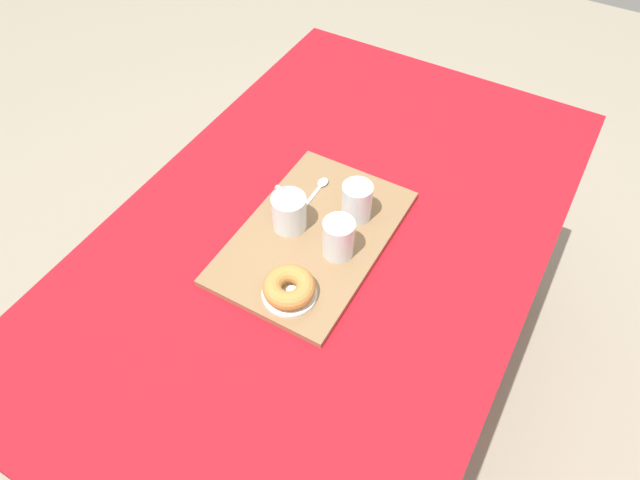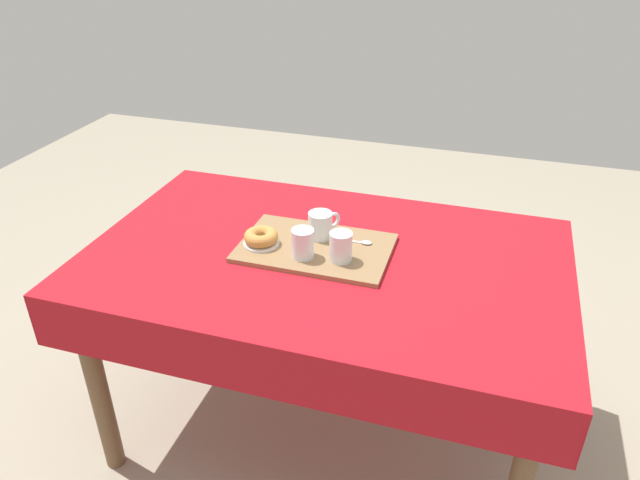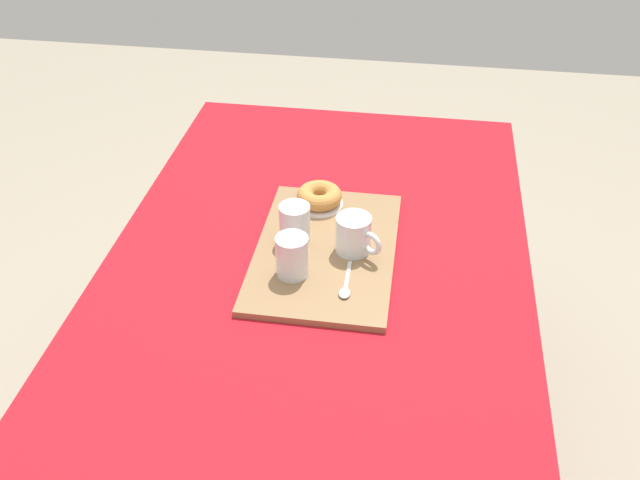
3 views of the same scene
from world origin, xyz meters
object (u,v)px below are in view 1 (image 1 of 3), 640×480
object	(u,v)px
water_glass_near	(338,240)
water_glass_far	(357,203)
dining_table	(327,254)
sugar_donut_left	(289,287)
serving_tray	(313,236)
teaspoon_near	(320,186)
donut_plate_left	(290,294)
tea_mug_left	(289,212)

from	to	relation	value
water_glass_near	water_glass_far	world-z (taller)	same
dining_table	sugar_donut_left	bearing A→B (deg)	-173.22
water_glass_near	water_glass_far	xyz separation A→B (m)	(0.12, 0.02, 0.00)
serving_tray	teaspoon_near	xyz separation A→B (m)	(0.14, 0.06, 0.01)
dining_table	donut_plate_left	bearing A→B (deg)	-173.22
dining_table	donut_plate_left	distance (m)	0.23
teaspoon_near	sugar_donut_left	bearing A→B (deg)	-162.36
water_glass_near	teaspoon_near	distance (m)	0.21
donut_plate_left	water_glass_near	bearing A→B (deg)	-12.05
water_glass_near	water_glass_far	distance (m)	0.12
sugar_donut_left	teaspoon_near	bearing A→B (deg)	18.35
water_glass_far	donut_plate_left	xyz separation A→B (m)	(-0.27, 0.02, -0.04)
dining_table	water_glass_far	distance (m)	0.16
water_glass_far	sugar_donut_left	bearing A→B (deg)	176.43
serving_tray	teaspoon_near	bearing A→B (deg)	23.95
serving_tray	teaspoon_near	distance (m)	0.15
serving_tray	tea_mug_left	bearing A→B (deg)	90.88
water_glass_near	tea_mug_left	bearing A→B (deg)	83.38
water_glass_far	dining_table	bearing A→B (deg)	146.12
serving_tray	tea_mug_left	distance (m)	0.08
donut_plate_left	teaspoon_near	xyz separation A→B (m)	(0.30, 0.10, 0.00)
sugar_donut_left	water_glass_far	bearing A→B (deg)	-3.57
sugar_donut_left	teaspoon_near	size ratio (longest dim) A/B	0.87
water_glass_far	teaspoon_near	xyz separation A→B (m)	(0.04, 0.12, -0.04)
water_glass_near	donut_plate_left	world-z (taller)	water_glass_near
water_glass_far	donut_plate_left	bearing A→B (deg)	176.43
water_glass_far	donut_plate_left	world-z (taller)	water_glass_far
serving_tray	tea_mug_left	xyz separation A→B (m)	(-0.00, 0.06, 0.05)
serving_tray	sugar_donut_left	xyz separation A→B (m)	(-0.17, -0.04, 0.03)
dining_table	tea_mug_left	xyz separation A→B (m)	(-0.04, 0.08, 0.15)
water_glass_far	teaspoon_near	bearing A→B (deg)	71.84
water_glass_near	sugar_donut_left	distance (m)	0.15
water_glass_far	water_glass_near	bearing A→B (deg)	-172.35
dining_table	teaspoon_near	world-z (taller)	teaspoon_near
teaspoon_near	dining_table	bearing A→B (deg)	-143.12
sugar_donut_left	water_glass_near	bearing A→B (deg)	-12.05
dining_table	teaspoon_near	xyz separation A→B (m)	(0.10, 0.08, 0.11)
sugar_donut_left	serving_tray	bearing A→B (deg)	13.45
serving_tray	dining_table	bearing A→B (deg)	-22.36
water_glass_far	tea_mug_left	bearing A→B (deg)	130.03
sugar_donut_left	donut_plate_left	bearing A→B (deg)	0.00
dining_table	serving_tray	world-z (taller)	serving_tray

